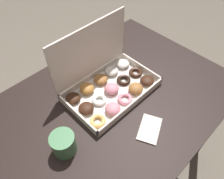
% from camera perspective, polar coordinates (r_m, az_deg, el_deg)
% --- Properties ---
extents(ground_plane, '(8.00, 8.00, 0.00)m').
position_cam_1_polar(ground_plane, '(1.66, -0.77, -19.89)').
color(ground_plane, '#6B6054').
extents(dining_table, '(1.21, 0.81, 0.76)m').
position_cam_1_polar(dining_table, '(1.07, -1.13, -7.39)').
color(dining_table, black).
rests_on(dining_table, ground_plane).
extents(donut_box, '(0.42, 0.27, 0.30)m').
position_cam_1_polar(donut_box, '(1.01, -1.34, 2.23)').
color(donut_box, silver).
rests_on(donut_box, dining_table).
extents(coffee_mug, '(0.09, 0.09, 0.09)m').
position_cam_1_polar(coffee_mug, '(0.85, -12.57, -13.59)').
color(coffee_mug, '#4C8456').
rests_on(coffee_mug, dining_table).
extents(paper_napkin, '(0.15, 0.13, 0.01)m').
position_cam_1_polar(paper_napkin, '(0.93, 9.79, -10.09)').
color(paper_napkin, silver).
rests_on(paper_napkin, dining_table).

